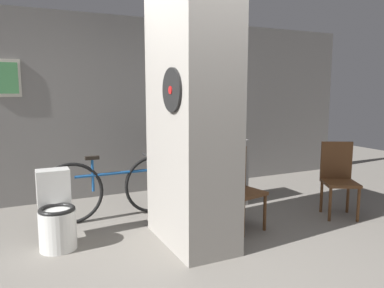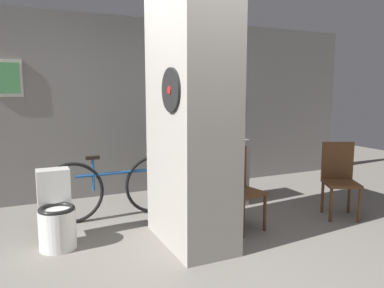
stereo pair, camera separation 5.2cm
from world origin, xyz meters
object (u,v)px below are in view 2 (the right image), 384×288
chair_near_pillar (239,185)px  bottle_tall (194,133)px  chair_by_doorway (339,177)px  toilet (56,215)px  bicycle (115,187)px

chair_near_pillar → bottle_tall: bearing=92.0°
chair_by_doorway → bottle_tall: 1.87m
chair_by_doorway → bottle_tall: size_ratio=2.85×
toilet → chair_by_doorway: size_ratio=0.83×
chair_by_doorway → bicycle: (-2.54, 1.09, -0.11)m
chair_by_doorway → bicycle: chair_by_doorway is taller
chair_by_doorway → bottle_tall: (-1.53, 0.95, 0.52)m
bicycle → bottle_tall: 1.19m
bicycle → chair_by_doorway: bearing=-23.2°
toilet → chair_near_pillar: size_ratio=0.83×
chair_near_pillar → chair_by_doorway: size_ratio=1.00×
toilet → bicycle: size_ratio=0.44×
chair_by_doorway → bicycle: 2.76m
chair_by_doorway → bicycle: size_ratio=0.53×
bicycle → bottle_tall: bottle_tall is taller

